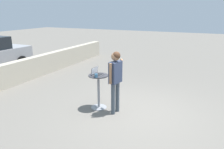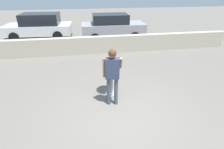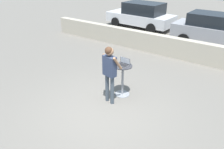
{
  "view_description": "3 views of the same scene",
  "coord_description": "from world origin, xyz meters",
  "px_view_note": "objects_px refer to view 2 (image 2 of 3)",
  "views": [
    {
      "loc": [
        -5.23,
        -1.78,
        2.74
      ],
      "look_at": [
        -0.19,
        0.59,
        1.11
      ],
      "focal_mm": 35.0,
      "sensor_mm": 36.0,
      "label": 1
    },
    {
      "loc": [
        -0.86,
        -3.72,
        3.17
      ],
      "look_at": [
        -0.15,
        0.55,
        0.96
      ],
      "focal_mm": 28.0,
      "sensor_mm": 36.0,
      "label": 2
    },
    {
      "loc": [
        3.11,
        -3.87,
        3.65
      ],
      "look_at": [
        -0.12,
        0.59,
        0.88
      ],
      "focal_mm": 35.0,
      "sensor_mm": 36.0,
      "label": 3
    }
  ],
  "objects_px": {
    "standing_person": "(112,71)",
    "parked_car_further_down": "(112,27)",
    "laptop": "(112,64)",
    "coffee_mug": "(105,65)",
    "cafe_table": "(112,78)",
    "parked_car_near_street": "(39,26)"
  },
  "relations": [
    {
      "from": "standing_person",
      "to": "parked_car_further_down",
      "type": "distance_m",
      "value": 7.07
    },
    {
      "from": "laptop",
      "to": "standing_person",
      "type": "xyz_separation_m",
      "value": [
        -0.08,
        -0.59,
        0.06
      ]
    },
    {
      "from": "coffee_mug",
      "to": "standing_person",
      "type": "xyz_separation_m",
      "value": [
        0.14,
        -0.51,
        0.05
      ]
    },
    {
      "from": "laptop",
      "to": "coffee_mug",
      "type": "xyz_separation_m",
      "value": [
        -0.22,
        -0.09,
        0.0
      ]
    },
    {
      "from": "parked_car_further_down",
      "to": "standing_person",
      "type": "bearing_deg",
      "value": -99.63
    },
    {
      "from": "laptop",
      "to": "cafe_table",
      "type": "bearing_deg",
      "value": -92.1
    },
    {
      "from": "laptop",
      "to": "parked_car_further_down",
      "type": "bearing_deg",
      "value": 80.15
    },
    {
      "from": "laptop",
      "to": "standing_person",
      "type": "distance_m",
      "value": 0.6
    },
    {
      "from": "cafe_table",
      "to": "standing_person",
      "type": "xyz_separation_m",
      "value": [
        -0.07,
        -0.56,
        0.53
      ]
    },
    {
      "from": "cafe_table",
      "to": "coffee_mug",
      "type": "relative_size",
      "value": 8.15
    },
    {
      "from": "cafe_table",
      "to": "parked_car_near_street",
      "type": "xyz_separation_m",
      "value": [
        -3.61,
        7.64,
        0.21
      ]
    },
    {
      "from": "parked_car_near_street",
      "to": "parked_car_further_down",
      "type": "height_order",
      "value": "parked_car_further_down"
    },
    {
      "from": "parked_car_near_street",
      "to": "parked_car_further_down",
      "type": "distance_m",
      "value": 4.87
    },
    {
      "from": "laptop",
      "to": "parked_car_near_street",
      "type": "distance_m",
      "value": 8.42
    },
    {
      "from": "cafe_table",
      "to": "laptop",
      "type": "height_order",
      "value": "laptop"
    },
    {
      "from": "standing_person",
      "to": "parked_car_further_down",
      "type": "bearing_deg",
      "value": 80.37
    },
    {
      "from": "coffee_mug",
      "to": "parked_car_further_down",
      "type": "height_order",
      "value": "parked_car_further_down"
    },
    {
      "from": "cafe_table",
      "to": "standing_person",
      "type": "bearing_deg",
      "value": -97.56
    },
    {
      "from": "parked_car_near_street",
      "to": "cafe_table",
      "type": "bearing_deg",
      "value": -64.71
    },
    {
      "from": "parked_car_further_down",
      "to": "coffee_mug",
      "type": "bearing_deg",
      "value": -101.59
    },
    {
      "from": "coffee_mug",
      "to": "parked_car_further_down",
      "type": "xyz_separation_m",
      "value": [
        1.32,
        6.45,
        -0.24
      ]
    },
    {
      "from": "standing_person",
      "to": "parked_car_near_street",
      "type": "relative_size",
      "value": 0.4
    }
  ]
}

